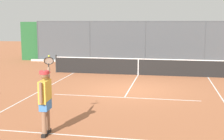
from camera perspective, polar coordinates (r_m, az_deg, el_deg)
name	(u,v)px	position (r m, az deg, el deg)	size (l,w,h in m)	color
ground_plane	(129,90)	(13.89, 3.15, -3.77)	(60.00, 60.00, 0.00)	#A8603D
court_line_markings	(124,99)	(12.34, 2.15, -5.40)	(7.82, 9.82, 0.01)	white
fence_backdrop	(146,42)	(23.09, 6.33, 5.10)	(19.63, 1.37, 3.09)	#474C51
tennis_net	(138,66)	(17.75, 4.89, 0.66)	(10.05, 0.09, 1.07)	#2D2D2D
tennis_player	(45,97)	(8.53, -12.30, -4.87)	(0.53, 1.44, 2.08)	black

